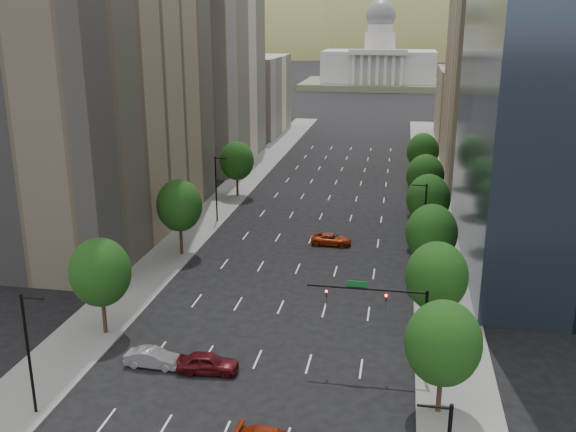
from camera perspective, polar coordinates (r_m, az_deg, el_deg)
The scene contains 24 objects.
sidewalk_left at distance 83.68m, azimuth -8.55°, elevation -1.41°, with size 6.00×200.00×0.15m, color slate.
sidewalk_right at distance 79.66m, azimuth 13.13°, elevation -2.63°, with size 6.00×200.00×0.15m, color slate.
midrise_cream_left at distance 123.64m, azimuth -6.77°, elevation 12.83°, with size 14.00×30.00×35.00m, color beige.
filler_left at distance 156.18m, azimuth -3.14°, elevation 10.64°, with size 14.00×26.00×18.00m, color beige.
parking_tan_right at distance 116.53m, azimuth 17.52°, elevation 10.70°, with size 14.00×30.00×30.00m, color #8C7759.
filler_right at distance 149.90m, azimuth 15.81°, elevation 9.38°, with size 14.00×26.00×16.00m, color #8C7759.
tree_right_0 at distance 45.31m, azimuth 13.56°, elevation -10.89°, with size 5.20×5.20×8.39m.
tree_right_1 at distance 55.14m, azimuth 13.02°, elevation -5.26°, with size 5.20×5.20×8.75m.
tree_right_2 at distance 66.46m, azimuth 12.59°, elevation -1.50°, with size 5.20×5.20×8.61m.
tree_right_3 at distance 77.87m, azimuth 12.31°, elevation 1.46°, with size 5.20×5.20×8.89m.
tree_right_4 at distance 91.54m, azimuth 12.05°, elevation 3.51°, with size 5.20×5.20×8.46m.
tree_right_5 at distance 107.12m, azimuth 11.85°, elevation 5.61°, with size 5.20×5.20×8.75m.
tree_left_0 at distance 56.92m, azimuth -16.27°, elevation -4.80°, with size 5.20×5.20×8.75m.
tree_left_1 at distance 74.27m, azimuth -9.59°, elevation 0.92°, with size 5.20×5.20×8.97m.
tree_left_2 at distance 98.45m, azimuth -4.55°, elevation 4.89°, with size 5.20×5.20×8.68m.
streetlight_rn at distance 73.33m, azimuth 11.93°, elevation -0.33°, with size 1.70×0.20×9.00m.
streetlight_ls at distance 47.59m, azimuth -21.94°, elevation -11.03°, with size 1.70×0.20×9.00m.
streetlight_ln at distance 86.30m, azimuth -6.34°, elevation 2.55°, with size 1.70×0.20×9.00m.
traffic_signal at distance 49.76m, azimuth 9.23°, elevation -8.26°, with size 9.12×0.40×7.38m.
capitol at distance 265.60m, azimuth 8.05°, elevation 13.02°, with size 60.00×40.00×35.20m.
foothills at distance 618.28m, azimuth 12.55°, elevation 10.65°, with size 720.00×413.00×263.00m.
car_maroon at distance 51.41m, azimuth -7.10°, elevation -12.76°, with size 1.92×4.78×1.63m, color #4A0C10.
car_silver at distance 52.95m, azimuth -11.86°, elevation -12.19°, with size 1.54×4.40×1.45m, color #929297.
car_red_far at distance 78.38m, azimuth 3.85°, elevation -2.07°, with size 2.24×4.87×1.35m, color #95250A.
Camera 1 is at (10.58, -15.09, 26.21)m, focal length 40.18 mm.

